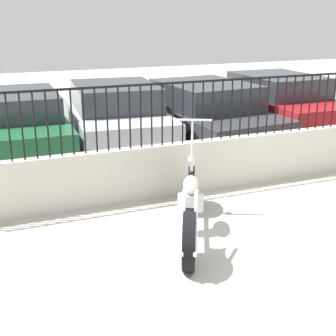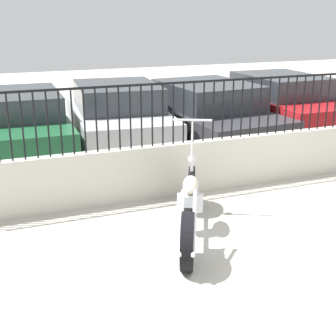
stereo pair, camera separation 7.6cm
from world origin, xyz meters
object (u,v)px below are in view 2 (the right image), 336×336
Objects in this scene: car_silver at (117,116)px; car_green at (18,124)px; car_red at (275,103)px; motorcycle_blue at (190,211)px; car_dark_grey at (203,112)px.

car_green is at bearing 91.82° from car_silver.
car_green is 0.98× the size of car_red.
motorcycle_blue is 0.47× the size of car_dark_grey.
car_silver is at bearing -91.92° from car_green.
motorcycle_blue is 0.51× the size of car_silver.
car_silver reaches higher than car_dark_grey.
motorcycle_blue is at bearing 148.57° from car_dark_grey.
car_dark_grey is at bearing -91.43° from car_green.
car_silver is 0.92× the size of car_dark_grey.
motorcycle_blue is 4.31m from car_silver.
car_green is at bearing 46.33° from motorcycle_blue.
car_red is at bearing -88.84° from car_dark_grey.
motorcycle_blue reaches higher than car_red.
car_dark_grey is (3.85, -0.20, -0.01)m from car_green.
car_red reaches higher than car_dark_grey.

